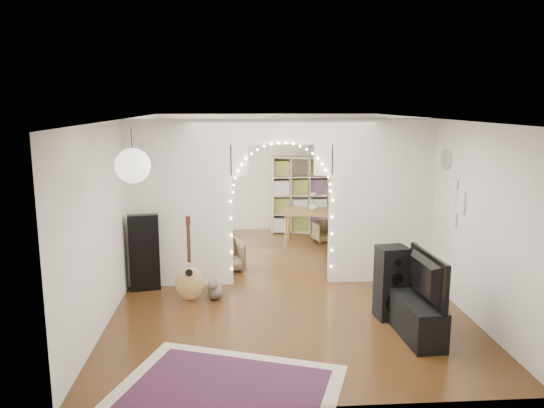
{
  "coord_description": "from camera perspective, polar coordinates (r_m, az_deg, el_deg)",
  "views": [
    {
      "loc": [
        -0.74,
        -8.46,
        2.95
      ],
      "look_at": [
        -0.13,
        0.3,
        1.27
      ],
      "focal_mm": 35.0,
      "sensor_mm": 36.0,
      "label": 1
    }
  ],
  "objects": [
    {
      "name": "bookcase",
      "position": [
        12.19,
        3.96,
        1.01
      ],
      "size": [
        1.76,
        0.82,
        1.75
      ],
      "primitive_type": "cube",
      "rotation": [
        0.0,
        0.0,
        -0.24
      ],
      "color": "#C7B490",
      "rests_on": "floor"
    },
    {
      "name": "wall_clock",
      "position": [
        8.54,
        18.27,
        4.58
      ],
      "size": [
        0.03,
        0.31,
        0.31
      ],
      "primitive_type": "cylinder",
      "rotation": [
        0.0,
        1.57,
        0.0
      ],
      "color": "white",
      "rests_on": "wall_right"
    },
    {
      "name": "tabby_cat",
      "position": [
        8.23,
        -6.16,
        -9.11
      ],
      "size": [
        0.31,
        0.56,
        0.37
      ],
      "rotation": [
        0.0,
        0.0,
        -0.23
      ],
      "color": "brown",
      "rests_on": "floor"
    },
    {
      "name": "dining_table",
      "position": [
        11.01,
        4.38,
        -1.09
      ],
      "size": [
        1.33,
        1.02,
        0.76
      ],
      "rotation": [
        0.0,
        0.0,
        -0.2
      ],
      "color": "brown",
      "rests_on": "floor"
    },
    {
      "name": "guitar_case",
      "position": [
        8.66,
        -13.58,
        -5.11
      ],
      "size": [
        0.49,
        0.24,
        1.23
      ],
      "primitive_type": "cube",
      "rotation": [
        0.0,
        0.0,
        0.19
      ],
      "color": "black",
      "rests_on": "floor"
    },
    {
      "name": "tv",
      "position": [
        6.92,
        15.61,
        -7.6
      ],
      "size": [
        0.2,
        1.08,
        0.62
      ],
      "primitive_type": "imported",
      "rotation": [
        0.0,
        0.0,
        1.63
      ],
      "color": "black",
      "rests_on": "media_console"
    },
    {
      "name": "wall_right",
      "position": [
        9.2,
        16.72,
        0.36
      ],
      "size": [
        0.02,
        7.5,
        2.7
      ],
      "primitive_type": "cube",
      "color": "silver",
      "rests_on": "floor"
    },
    {
      "name": "wall_left",
      "position": [
        8.79,
        -15.45,
        -0.05
      ],
      "size": [
        0.02,
        7.5,
        2.7
      ],
      "primitive_type": "cube",
      "color": "silver",
      "rests_on": "floor"
    },
    {
      "name": "wall_front",
      "position": [
        5.03,
        4.72,
        -7.75
      ],
      "size": [
        5.0,
        0.02,
        2.7
      ],
      "primitive_type": "cube",
      "color": "silver",
      "rests_on": "floor"
    },
    {
      "name": "fairy_lights",
      "position": [
        8.48,
        1.09,
        1.33
      ],
      "size": [
        1.64,
        0.04,
        1.6
      ],
      "primitive_type": null,
      "color": "#FFEABF",
      "rests_on": "divider_wall"
    },
    {
      "name": "dining_chair_left",
      "position": [
        9.52,
        -5.03,
        -5.55
      ],
      "size": [
        0.74,
        0.76,
        0.55
      ],
      "primitive_type": "imported",
      "rotation": [
        0.0,
        0.0,
        0.33
      ],
      "color": "brown",
      "rests_on": "floor"
    },
    {
      "name": "area_rug",
      "position": [
        5.86,
        -4.89,
        -19.37
      ],
      "size": [
        2.73,
        2.38,
        0.02
      ],
      "primitive_type": "cube",
      "rotation": [
        0.0,
        0.0,
        -0.34
      ],
      "color": "maroon",
      "rests_on": "floor"
    },
    {
      "name": "floor_speaker",
      "position": [
        7.56,
        12.72,
        -8.27
      ],
      "size": [
        0.44,
        0.4,
        1.02
      ],
      "rotation": [
        0.0,
        0.0,
        0.14
      ],
      "color": "black",
      "rests_on": "floor"
    },
    {
      "name": "divider_wall",
      "position": [
        8.63,
        1.01,
        0.66
      ],
      "size": [
        5.0,
        0.2,
        2.7
      ],
      "color": "silver",
      "rests_on": "floor"
    },
    {
      "name": "paper_lantern",
      "position": [
        6.21,
        -14.75,
        4.01
      ],
      "size": [
        0.4,
        0.4,
        0.4
      ],
      "primitive_type": "sphere",
      "color": "white",
      "rests_on": "ceiling"
    },
    {
      "name": "floor",
      "position": [
        8.99,
        0.98,
        -8.32
      ],
      "size": [
        7.5,
        7.5,
        0.0
      ],
      "primitive_type": "plane",
      "color": "black",
      "rests_on": "ground"
    },
    {
      "name": "ceiling_fan",
      "position": [
        10.5,
        0.08,
        7.84
      ],
      "size": [
        1.1,
        1.1,
        0.3
      ],
      "primitive_type": null,
      "color": "gold",
      "rests_on": "ceiling"
    },
    {
      "name": "flower_vase",
      "position": [
        10.97,
        4.39,
        -0.22
      ],
      "size": [
        0.22,
        0.22,
        0.19
      ],
      "primitive_type": "imported",
      "rotation": [
        0.0,
        0.0,
        -0.2
      ],
      "color": "silver",
      "rests_on": "dining_table"
    },
    {
      "name": "ceiling",
      "position": [
        8.5,
        1.04,
        9.15
      ],
      "size": [
        5.0,
        7.5,
        0.02
      ],
      "primitive_type": "cube",
      "color": "white",
      "rests_on": "wall_back"
    },
    {
      "name": "picture_frames",
      "position": [
        8.25,
        19.06,
        0.12
      ],
      "size": [
        0.02,
        0.5,
        0.7
      ],
      "primitive_type": null,
      "color": "white",
      "rests_on": "wall_right"
    },
    {
      "name": "media_console",
      "position": [
        7.11,
        15.38,
        -11.89
      ],
      "size": [
        0.46,
        1.02,
        0.5
      ],
      "primitive_type": "cube",
      "rotation": [
        0.0,
        0.0,
        0.06
      ],
      "color": "black",
      "rests_on": "floor"
    },
    {
      "name": "wall_back",
      "position": [
        12.34,
        -0.49,
        3.39
      ],
      "size": [
        5.0,
        0.02,
        2.7
      ],
      "primitive_type": "cube",
      "color": "silver",
      "rests_on": "floor"
    },
    {
      "name": "dining_chair_right",
      "position": [
        11.51,
        5.71,
        -2.94
      ],
      "size": [
        0.58,
        0.59,
        0.44
      ],
      "primitive_type": "imported",
      "rotation": [
        0.0,
        0.0,
        0.26
      ],
      "color": "brown",
      "rests_on": "floor"
    },
    {
      "name": "window",
      "position": [
        10.51,
        -13.42,
        2.61
      ],
      "size": [
        0.04,
        1.2,
        1.4
      ],
      "primitive_type": "cube",
      "color": "white",
      "rests_on": "wall_left"
    },
    {
      "name": "acoustic_guitar",
      "position": [
        8.1,
        -8.87,
        -7.03
      ],
      "size": [
        0.46,
        0.22,
        1.11
      ],
      "rotation": [
        0.0,
        0.0,
        0.16
      ],
      "color": "tan",
      "rests_on": "floor"
    }
  ]
}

